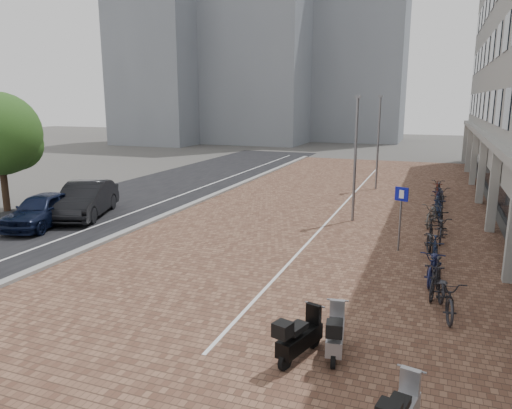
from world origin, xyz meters
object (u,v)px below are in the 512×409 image
(scooter_front, at_px, (335,332))
(parking_sign, at_px, (401,209))
(scooter_mid, at_px, (300,336))
(car_dark, at_px, (86,200))
(car_navy, at_px, (42,210))

(scooter_front, bearing_deg, parking_sign, 76.85)
(scooter_front, xyz_separation_m, scooter_mid, (-0.66, -0.43, 0.01))
(parking_sign, bearing_deg, car_dark, -158.90)
(car_navy, distance_m, scooter_front, 15.22)
(car_navy, xyz_separation_m, car_dark, (0.54, 2.12, 0.09))
(car_navy, distance_m, car_dark, 2.19)
(scooter_front, relative_size, parking_sign, 0.65)
(parking_sign, bearing_deg, scooter_mid, -76.57)
(car_navy, relative_size, scooter_mid, 2.74)
(car_navy, distance_m, parking_sign, 14.74)
(scooter_front, bearing_deg, car_navy, 147.96)
(car_navy, height_order, parking_sign, parking_sign)
(car_dark, height_order, scooter_mid, car_dark)
(car_dark, bearing_deg, car_navy, -124.75)
(car_navy, height_order, scooter_mid, car_navy)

